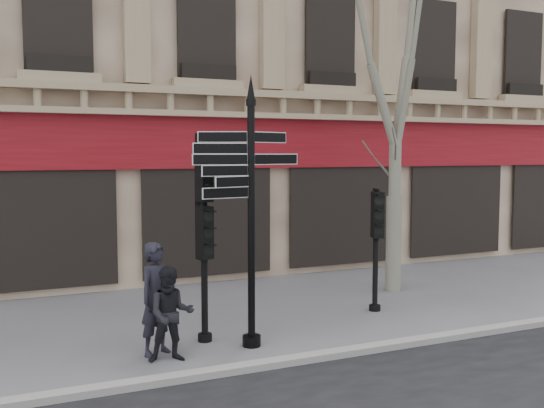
{
  "coord_description": "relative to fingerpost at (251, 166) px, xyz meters",
  "views": [
    {
      "loc": [
        -4.71,
        -9.83,
        3.35
      ],
      "look_at": [
        -0.11,
        0.6,
        2.38
      ],
      "focal_mm": 40.0,
      "sensor_mm": 36.0,
      "label": 1
    }
  ],
  "objects": [
    {
      "name": "traffic_signal_main",
      "position": [
        -0.66,
        0.58,
        -0.8
      ],
      "size": [
        0.45,
        0.36,
        3.69
      ],
      "rotation": [
        0.0,
        0.0,
        0.17
      ],
      "color": "black",
      "rests_on": "ground"
    },
    {
      "name": "pedestrian_b",
      "position": [
        -1.47,
        -0.19,
        -2.36
      ],
      "size": [
        0.84,
        0.71,
        1.54
      ],
      "primitive_type": "imported",
      "rotation": [
        0.0,
        0.0,
        -0.19
      ],
      "color": "black",
      "rests_on": "ground"
    },
    {
      "name": "plane_tree",
      "position": [
        4.73,
        2.54,
        3.11
      ],
      "size": [
        3.34,
        3.34,
        8.88
      ],
      "color": "gray",
      "rests_on": "ground"
    },
    {
      "name": "pedestrian_a",
      "position": [
        -1.59,
        0.23,
        -2.19
      ],
      "size": [
        0.82,
        0.74,
        1.88
      ],
      "primitive_type": "imported",
      "rotation": [
        0.0,
        0.0,
        0.54
      ],
      "color": "black",
      "rests_on": "ground"
    },
    {
      "name": "traffic_signal_secondary",
      "position": [
        3.27,
        1.13,
        -1.36
      ],
      "size": [
        0.5,
        0.43,
        2.53
      ],
      "rotation": [
        0.0,
        0.0,
        -0.35
      ],
      "color": "black",
      "rests_on": "ground"
    },
    {
      "name": "kerb",
      "position": [
        0.89,
        -1.11,
        -3.07
      ],
      "size": [
        80.0,
        0.25,
        0.12
      ],
      "primitive_type": "cube",
      "color": "gray",
      "rests_on": "ground"
    },
    {
      "name": "fingerpost",
      "position": [
        0.0,
        0.0,
        0.0
      ],
      "size": [
        2.03,
        2.03,
        4.66
      ],
      "rotation": [
        0.0,
        0.0,
        -0.04
      ],
      "color": "black",
      "rests_on": "ground"
    },
    {
      "name": "ground",
      "position": [
        0.89,
        0.29,
        -3.13
      ],
      "size": [
        80.0,
        80.0,
        0.0
      ],
      "primitive_type": "plane",
      "color": "slate",
      "rests_on": "ground"
    }
  ]
}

